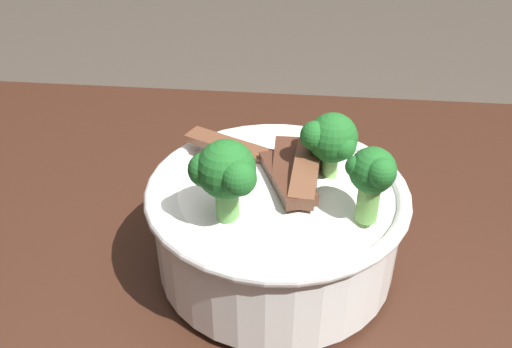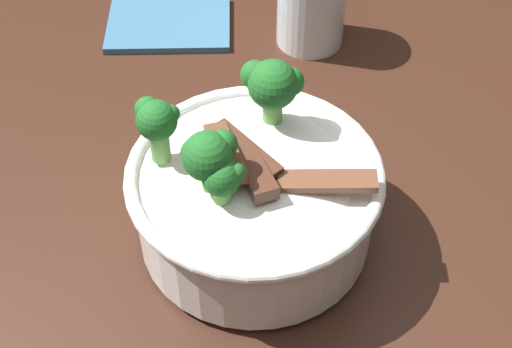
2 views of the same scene
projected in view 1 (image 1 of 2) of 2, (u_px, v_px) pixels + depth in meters
name	position (u px, v px, depth m)	size (l,w,h in m)	color
rice_bowl	(277.00, 213.00, 0.44)	(0.22, 0.22, 0.15)	white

